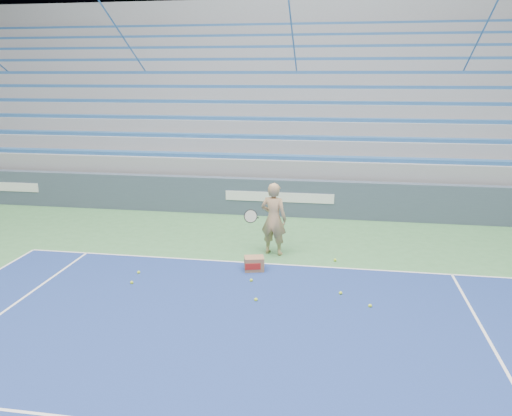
% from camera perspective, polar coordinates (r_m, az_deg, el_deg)
% --- Properties ---
extents(sponsor_barrier, '(30.00, 0.32, 1.10)m').
position_cam_1_polar(sponsor_barrier, '(14.81, 2.73, 1.20)').
color(sponsor_barrier, '#3A4859').
rests_on(sponsor_barrier, ground).
extents(bleachers, '(31.00, 9.15, 7.30)m').
position_cam_1_polar(bleachers, '(20.15, 4.66, 10.06)').
color(bleachers, gray).
rests_on(bleachers, ground).
extents(tennis_player, '(0.96, 0.89, 1.71)m').
position_cam_1_polar(tennis_player, '(11.53, 2.01, -1.25)').
color(tennis_player, tan).
rests_on(tennis_player, ground).
extents(ball_box, '(0.48, 0.41, 0.31)m').
position_cam_1_polar(ball_box, '(10.76, -0.22, -6.40)').
color(ball_box, '#906545').
rests_on(ball_box, ground).
extents(tennis_ball_0, '(0.07, 0.07, 0.07)m').
position_cam_1_polar(tennis_ball_0, '(10.25, -0.54, -8.26)').
color(tennis_ball_0, '#C5EC30').
rests_on(tennis_ball_0, ground).
extents(tennis_ball_1, '(0.07, 0.07, 0.07)m').
position_cam_1_polar(tennis_ball_1, '(11.45, 9.02, -5.89)').
color(tennis_ball_1, '#C5EC30').
rests_on(tennis_ball_1, ground).
extents(tennis_ball_2, '(0.07, 0.07, 0.07)m').
position_cam_1_polar(tennis_ball_2, '(9.82, 9.64, -9.57)').
color(tennis_ball_2, '#C5EC30').
rests_on(tennis_ball_2, ground).
extents(tennis_ball_3, '(0.07, 0.07, 0.07)m').
position_cam_1_polar(tennis_ball_3, '(10.92, -13.27, -7.17)').
color(tennis_ball_3, '#C5EC30').
rests_on(tennis_ball_3, ground).
extents(tennis_ball_4, '(0.07, 0.07, 0.07)m').
position_cam_1_polar(tennis_ball_4, '(9.43, -0.01, -10.43)').
color(tennis_ball_4, '#C5EC30').
rests_on(tennis_ball_4, ground).
extents(tennis_ball_5, '(0.07, 0.07, 0.07)m').
position_cam_1_polar(tennis_ball_5, '(10.45, -14.02, -8.27)').
color(tennis_ball_5, '#C5EC30').
rests_on(tennis_ball_5, ground).
extents(tennis_ball_6, '(0.07, 0.07, 0.07)m').
position_cam_1_polar(tennis_ball_6, '(9.43, 12.91, -10.84)').
color(tennis_ball_6, '#C5EC30').
rests_on(tennis_ball_6, ground).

